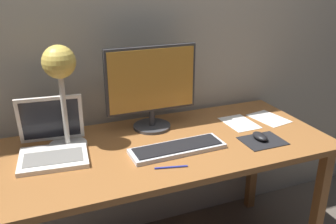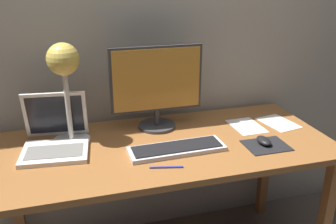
# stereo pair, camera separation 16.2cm
# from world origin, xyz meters

# --- Properties ---
(back_wall) EXTENTS (4.80, 0.06, 2.60)m
(back_wall) POSITION_xyz_m (0.00, 0.40, 1.30)
(back_wall) COLOR #B2A893
(back_wall) RESTS_ON ground
(desk) EXTENTS (1.60, 0.70, 0.74)m
(desk) POSITION_xyz_m (0.00, 0.00, 0.66)
(desk) COLOR #935B2D
(desk) RESTS_ON ground
(monitor) EXTENTS (0.47, 0.19, 0.43)m
(monitor) POSITION_xyz_m (0.01, 0.20, 0.98)
(monitor) COLOR #38383A
(monitor) RESTS_ON desk
(keyboard_main) EXTENTS (0.44, 0.15, 0.03)m
(keyboard_main) POSITION_xyz_m (0.04, -0.09, 0.75)
(keyboard_main) COLOR silver
(keyboard_main) RESTS_ON desk
(laptop) EXTENTS (0.32, 0.32, 0.25)m
(laptop) POSITION_xyz_m (-0.49, 0.10, 0.81)
(laptop) COLOR silver
(laptop) RESTS_ON desk
(desk_lamp) EXTENTS (0.18, 0.18, 0.48)m
(desk_lamp) POSITION_xyz_m (-0.42, 0.14, 1.08)
(desk_lamp) COLOR beige
(desk_lamp) RESTS_ON desk
(mousepad) EXTENTS (0.20, 0.16, 0.00)m
(mousepad) POSITION_xyz_m (0.45, -0.15, 0.74)
(mousepad) COLOR black
(mousepad) RESTS_ON desk
(mouse) EXTENTS (0.06, 0.10, 0.03)m
(mouse) POSITION_xyz_m (0.45, -0.14, 0.76)
(mouse) COLOR black
(mouse) RESTS_ON mousepad
(paper_sheet_near_mouse) EXTENTS (0.18, 0.23, 0.00)m
(paper_sheet_near_mouse) POSITION_xyz_m (0.66, 0.07, 0.74)
(paper_sheet_near_mouse) COLOR white
(paper_sheet_near_mouse) RESTS_ON desk
(paper_sheet_by_keyboard) EXTENTS (0.15, 0.21, 0.00)m
(paper_sheet_by_keyboard) POSITION_xyz_m (0.47, 0.08, 0.74)
(paper_sheet_by_keyboard) COLOR white
(paper_sheet_by_keyboard) RESTS_ON desk
(pen) EXTENTS (0.14, 0.04, 0.01)m
(pen) POSITION_xyz_m (-0.05, -0.22, 0.74)
(pen) COLOR #2633A5
(pen) RESTS_ON desk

